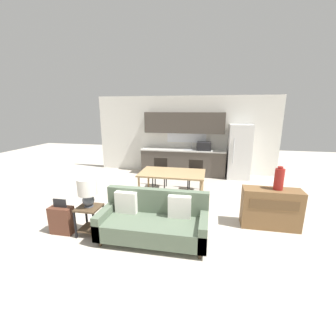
% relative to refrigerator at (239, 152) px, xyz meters
% --- Properties ---
extents(ground_plane, '(20.00, 20.00, 0.00)m').
position_rel_refrigerator_xyz_m(ground_plane, '(-1.87, -4.23, -0.89)').
color(ground_plane, beige).
extents(wall_back, '(6.40, 0.07, 2.70)m').
position_rel_refrigerator_xyz_m(wall_back, '(-1.87, 0.40, 0.46)').
color(wall_back, silver).
rests_on(wall_back, ground_plane).
extents(kitchen_counter, '(2.92, 0.65, 2.15)m').
position_rel_refrigerator_xyz_m(kitchen_counter, '(-1.85, 0.10, -0.05)').
color(kitchen_counter, '#4C443D').
rests_on(kitchen_counter, ground_plane).
extents(refrigerator, '(0.72, 0.74, 1.78)m').
position_rel_refrigerator_xyz_m(refrigerator, '(0.00, 0.00, 0.00)').
color(refrigerator, white).
rests_on(refrigerator, ground_plane).
extents(dining_table, '(1.61, 0.95, 0.73)m').
position_rel_refrigerator_xyz_m(dining_table, '(-1.83, -2.30, -0.22)').
color(dining_table, tan).
rests_on(dining_table, ground_plane).
extents(couch, '(1.88, 0.80, 0.85)m').
position_rel_refrigerator_xyz_m(couch, '(-1.84, -4.11, -0.56)').
color(couch, '#3D2D1E').
rests_on(couch, ground_plane).
extents(side_table, '(0.41, 0.41, 0.54)m').
position_rel_refrigerator_xyz_m(side_table, '(-3.03, -4.20, -0.53)').
color(side_table, brown).
rests_on(side_table, ground_plane).
extents(table_lamp, '(0.34, 0.34, 0.53)m').
position_rel_refrigerator_xyz_m(table_lamp, '(-3.04, -4.18, -0.03)').
color(table_lamp, '#4C515B').
rests_on(table_lamp, side_table).
extents(credenza, '(1.08, 0.39, 0.78)m').
position_rel_refrigerator_xyz_m(credenza, '(0.28, -3.28, -0.50)').
color(credenza, brown).
rests_on(credenza, ground_plane).
extents(vase, '(0.17, 0.17, 0.45)m').
position_rel_refrigerator_xyz_m(vase, '(0.37, -3.26, 0.10)').
color(vase, maroon).
rests_on(vase, credenza).
extents(dining_chair_far_right, '(0.43, 0.43, 0.87)m').
position_rel_refrigerator_xyz_m(dining_chair_far_right, '(-1.32, -1.50, -0.39)').
color(dining_chair_far_right, black).
rests_on(dining_chair_far_right, ground_plane).
extents(dining_chair_far_left, '(0.44, 0.44, 0.87)m').
position_rel_refrigerator_xyz_m(dining_chair_far_left, '(-2.35, -1.44, -0.39)').
color(dining_chair_far_left, black).
rests_on(dining_chair_far_left, ground_plane).
extents(suitcase, '(0.42, 0.22, 0.68)m').
position_rel_refrigerator_xyz_m(suitcase, '(-3.57, -4.27, -0.63)').
color(suitcase, brown).
rests_on(suitcase, ground_plane).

